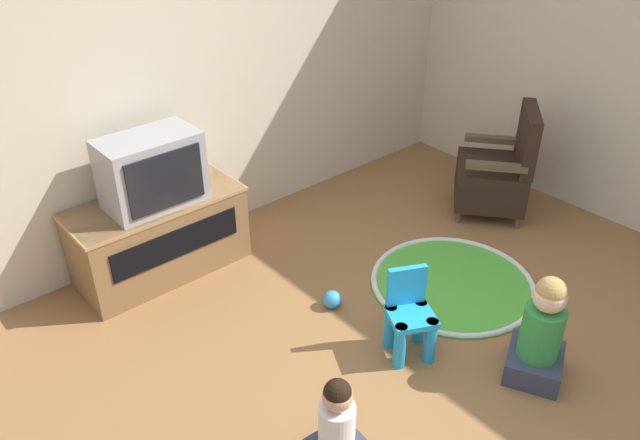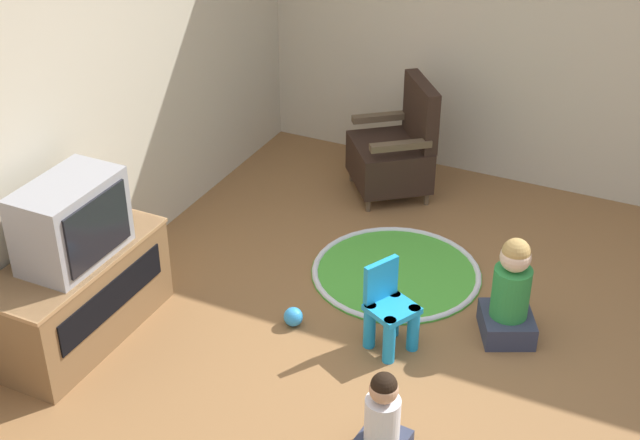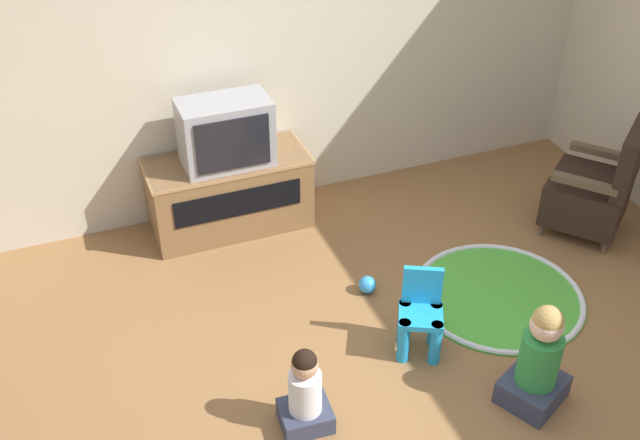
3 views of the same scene
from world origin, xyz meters
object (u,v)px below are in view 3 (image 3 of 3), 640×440
object	(u,v)px
child_watching_left	(305,394)
yellow_kid_chair	(420,319)
toy_ball	(367,285)
television	(226,133)
child_watching_center	(539,362)
tv_cabinet	(229,192)
black_armchair	(595,190)

from	to	relation	value
child_watching_left	yellow_kid_chair	bearing A→B (deg)	23.95
toy_ball	television	bearing A→B (deg)	120.72
television	child_watching_left	xyz separation A→B (m)	(-0.15, -1.93, -0.57)
child_watching_left	child_watching_center	bearing A→B (deg)	-9.09
television	toy_ball	distance (m)	1.42
yellow_kid_chair	television	bearing A→B (deg)	139.77
tv_cabinet	black_armchair	distance (m)	2.64
television	yellow_kid_chair	xyz separation A→B (m)	(0.68, -1.63, -0.57)
television	yellow_kid_chair	world-z (taller)	television
television	black_armchair	world-z (taller)	television
black_armchair	child_watching_left	world-z (taller)	black_armchair
tv_cabinet	black_armchair	bearing A→B (deg)	-22.59
television	black_armchair	bearing A→B (deg)	-21.82
child_watching_center	toy_ball	distance (m)	1.29
television	child_watching_center	size ratio (longest dim) A/B	0.93
child_watching_left	black_armchair	bearing A→B (deg)	24.67
television	yellow_kid_chair	bearing A→B (deg)	-67.26
black_armchair	toy_ball	distance (m)	1.84
television	child_watching_left	size ratio (longest dim) A/B	1.17
tv_cabinet	yellow_kid_chair	bearing A→B (deg)	-67.73
tv_cabinet	child_watching_left	size ratio (longest dim) A/B	2.19
tv_cabinet	toy_ball	world-z (taller)	tv_cabinet
black_armchair	child_watching_center	world-z (taller)	black_armchair
black_armchair	tv_cabinet	bearing A→B (deg)	-60.93
yellow_kid_chair	child_watching_left	size ratio (longest dim) A/B	1.02
black_armchair	toy_ball	xyz separation A→B (m)	(-1.82, -0.07, -0.28)
tv_cabinet	toy_ball	distance (m)	1.27
yellow_kid_chair	child_watching_center	world-z (taller)	child_watching_center
child_watching_center	toy_ball	xyz separation A→B (m)	(-0.47, 1.18, -0.23)
yellow_kid_chair	child_watching_center	size ratio (longest dim) A/B	0.82
black_armchair	yellow_kid_chair	size ratio (longest dim) A/B	1.62
television	child_watching_center	distance (m)	2.53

